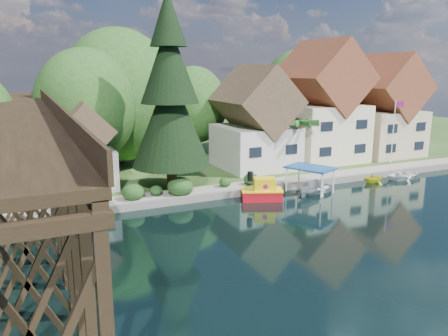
{
  "coord_description": "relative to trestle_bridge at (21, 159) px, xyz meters",
  "views": [
    {
      "loc": [
        -15.56,
        -25.19,
        10.96
      ],
      "look_at": [
        -1.26,
        6.0,
        3.2
      ],
      "focal_mm": 35.0,
      "sensor_mm": 36.0,
      "label": 1
    }
  ],
  "objects": [
    {
      "name": "ground",
      "position": [
        16.0,
        -5.17,
        -5.35
      ],
      "size": [
        140.0,
        140.0,
        0.0
      ],
      "primitive_type": "plane",
      "color": "black",
      "rests_on": "ground"
    },
    {
      "name": "trestle_bridge",
      "position": [
        0.0,
        0.0,
        0.0
      ],
      "size": [
        4.12,
        44.18,
        9.3
      ],
      "color": "black",
      "rests_on": "ground"
    },
    {
      "name": "shed",
      "position": [
        5.0,
        9.33,
        -1.52
      ],
      "size": [
        5.09,
        5.4,
        7.85
      ],
      "color": "silver",
      "rests_on": "bank"
    },
    {
      "name": "promenade",
      "position": [
        22.0,
        4.13,
        -4.82
      ],
      "size": [
        50.0,
        2.6,
        0.06
      ],
      "primitive_type": "cube",
      "color": "gray",
      "rests_on": "bank"
    },
    {
      "name": "tugboat",
      "position": [
        18.47,
        1.07,
        -4.59
      ],
      "size": [
        3.97,
        3.12,
        2.54
      ],
      "color": "red",
      "rests_on": "ground"
    },
    {
      "name": "house_center",
      "position": [
        32.0,
        11.33,
        1.07
      ],
      "size": [
        8.65,
        9.18,
        13.89
      ],
      "color": "beige",
      "rests_on": "bank"
    },
    {
      "name": "boat_yellow",
      "position": [
        31.38,
        1.54,
        -4.74
      ],
      "size": [
        2.48,
        2.19,
        1.23
      ],
      "primitive_type": "imported",
      "rotation": [
        0.0,
        0.0,
        1.49
      ],
      "color": "yellow",
      "rests_on": "ground"
    },
    {
      "name": "flagpole",
      "position": [
        38.21,
        5.98,
        -0.48
      ],
      "size": [
        1.11,
        0.24,
        7.12
      ],
      "color": "white",
      "rests_on": "bank"
    },
    {
      "name": "bg_trees",
      "position": [
        17.0,
        16.08,
        1.94
      ],
      "size": [
        49.9,
        13.3,
        10.57
      ],
      "color": "#382314",
      "rests_on": "bank"
    },
    {
      "name": "bank",
      "position": [
        16.0,
        28.83,
        -5.1
      ],
      "size": [
        140.0,
        52.0,
        0.5
      ],
      "primitive_type": "cube",
      "color": "#2C491D",
      "rests_on": "ground"
    },
    {
      "name": "boat_white_b",
      "position": [
        35.61,
        1.49,
        -4.92
      ],
      "size": [
        4.31,
        3.23,
        0.85
      ],
      "primitive_type": "imported",
      "rotation": [
        0.0,
        0.0,
        1.65
      ],
      "color": "white",
      "rests_on": "ground"
    },
    {
      "name": "shrubs",
      "position": [
        11.4,
        4.09,
        -4.12
      ],
      "size": [
        15.76,
        2.47,
        1.7
      ],
      "color": "#173A15",
      "rests_on": "bank"
    },
    {
      "name": "house_left",
      "position": [
        23.0,
        10.83,
        -0.21
      ],
      "size": [
        7.64,
        8.64,
        11.02
      ],
      "color": "silver",
      "rests_on": "bank"
    },
    {
      "name": "house_right",
      "position": [
        41.0,
        10.83,
        0.43
      ],
      "size": [
        8.15,
        8.64,
        12.45
      ],
      "color": "#CBB591",
      "rests_on": "bank"
    },
    {
      "name": "conifer",
      "position": [
        12.04,
        6.15,
        3.37
      ],
      "size": [
        6.94,
        6.94,
        17.07
      ],
      "color": "#382314",
      "rests_on": "bank"
    },
    {
      "name": "seawall",
      "position": [
        20.0,
        2.83,
        -5.04
      ],
      "size": [
        60.0,
        0.4,
        0.62
      ],
      "primitive_type": "cube",
      "color": "slate",
      "rests_on": "ground"
    },
    {
      "name": "boat_canopy",
      "position": [
        23.07,
        0.66,
        -4.25
      ],
      "size": [
        4.18,
        4.76,
        2.55
      ],
      "color": "silver",
      "rests_on": "ground"
    },
    {
      "name": "palm_tree",
      "position": [
        26.18,
        7.11,
        0.13
      ],
      "size": [
        4.89,
        4.89,
        5.7
      ],
      "color": "#382314",
      "rests_on": "bank"
    },
    {
      "name": "boat_white_a",
      "position": [
        24.51,
        1.19,
        -4.91
      ],
      "size": [
        4.86,
        4.04,
        0.87
      ],
      "primitive_type": "imported",
      "rotation": [
        0.0,
        0.0,
        1.85
      ],
      "color": "silver",
      "rests_on": "ground"
    }
  ]
}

